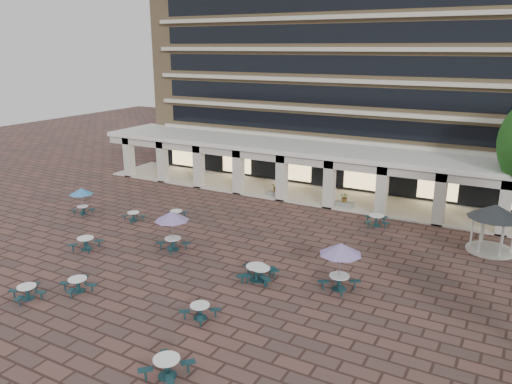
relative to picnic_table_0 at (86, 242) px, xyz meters
The scene contains 19 objects.
ground 9.05m from the picnic_table_0, 21.33° to the left, with size 120.00×120.00×0.00m, color brown.
apartment_building 32.32m from the picnic_table_0, 73.69° to the left, with size 40.00×15.50×25.20m.
retail_arcade 20.11m from the picnic_table_0, 65.05° to the left, with size 42.00×6.60×4.40m.
picnic_table_0 is the anchor object (origin of this frame).
picnic_table_1 6.62m from the picnic_table_0, 68.86° to the right, with size 1.96×1.96×0.72m.
picnic_table_2 11.82m from the picnic_table_0, 17.09° to the right, with size 1.77×1.77×0.71m.
picnic_table_3 14.84m from the picnic_table_0, 31.33° to the right, with size 1.82×1.82×0.81m.
picnic_table_4 7.56m from the picnic_table_0, 138.59° to the left, with size 1.80×1.80×2.07m.
picnic_table_5 5.92m from the picnic_table_0, 47.01° to the right, with size 2.02×2.02×0.74m.
picnic_table_6 5.85m from the picnic_table_0, 28.25° to the left, with size 2.21×2.21×2.55m.
picnic_table_7 12.04m from the picnic_table_0, ahead, with size 1.87×1.87×0.77m.
picnic_table_8 5.75m from the picnic_table_0, 100.99° to the left, with size 1.76×1.76×0.66m.
picnic_table_9 7.55m from the picnic_table_0, 78.18° to the left, with size 1.90×1.90×0.70m.
picnic_table_10 11.79m from the picnic_table_0, ahead, with size 2.26×2.26×0.87m.
picnic_table_11 16.40m from the picnic_table_0, ahead, with size 2.28×2.28×2.64m.
picnic_table_13 20.12m from the picnic_table_0, 41.32° to the left, with size 2.15×2.15×0.81m.
gazebo 25.89m from the picnic_table_0, 28.10° to the left, with size 3.29×3.29×3.06m.
planter_left 17.12m from the picnic_table_0, 71.03° to the left, with size 1.50×0.71×1.36m.
planter_right 19.98m from the picnic_table_0, 54.12° to the left, with size 1.50×0.63×1.30m.
Camera 1 is at (15.44, -24.10, 12.51)m, focal length 35.00 mm.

